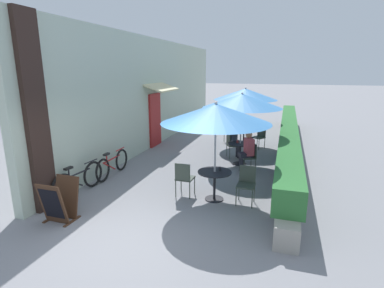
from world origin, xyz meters
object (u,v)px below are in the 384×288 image
(patio_table_mid, at_px, (240,149))
(seated_patron_mid_left, at_px, (234,139))
(coffee_cup_mid, at_px, (237,141))
(coffee_cup_far, at_px, (248,127))
(coffee_cup_near, at_px, (220,169))
(cafe_chair_far_left, at_px, (260,135))
(cafe_chair_near_right, at_px, (246,182))
(bicycle_second, at_px, (112,164))
(patio_table_near, at_px, (215,179))
(cafe_chair_near_left, at_px, (184,177))
(menu_board, at_px, (60,201))
(patio_umbrella_near, at_px, (216,114))
(cafe_chair_mid_left, at_px, (231,144))
(cafe_chair_far_right, at_px, (229,130))
(seated_patron_mid_right, at_px, (247,150))
(patio_umbrella_far, at_px, (245,94))
(cafe_chair_mid_right, at_px, (250,155))
(patio_table_far, at_px, (244,133))
(patio_umbrella_mid, at_px, (242,101))

(patio_table_mid, bearing_deg, seated_patron_mid_left, 114.22)
(patio_table_mid, distance_m, coffee_cup_mid, 0.25)
(coffee_cup_mid, distance_m, coffee_cup_far, 2.51)
(coffee_cup_near, xyz_separation_m, cafe_chair_far_left, (0.48, 5.06, -0.23))
(cafe_chair_near_right, relative_size, bicycle_second, 0.51)
(patio_table_near, distance_m, bicycle_second, 3.29)
(cafe_chair_near_left, relative_size, patio_table_mid, 1.09)
(cafe_chair_near_left, height_order, coffee_cup_mid, cafe_chair_near_left)
(patio_table_mid, height_order, coffee_cup_mid, coffee_cup_mid)
(coffee_cup_far, height_order, menu_board, menu_board)
(coffee_cup_far, relative_size, bicycle_second, 0.05)
(seated_patron_mid_left, distance_m, coffee_cup_far, 1.89)
(coffee_cup_mid, height_order, menu_board, menu_board)
(bicycle_second, bearing_deg, coffee_cup_mid, 33.24)
(patio_umbrella_near, bearing_deg, cafe_chair_near_right, 4.17)
(cafe_chair_near_left, relative_size, menu_board, 0.99)
(patio_umbrella_near, height_order, bicycle_second, patio_umbrella_near)
(cafe_chair_mid_left, height_order, coffee_cup_far, cafe_chair_mid_left)
(coffee_cup_far, distance_m, menu_board, 7.94)
(coffee_cup_near, bearing_deg, patio_umbrella_near, -137.30)
(patio_table_near, xyz_separation_m, coffee_cup_near, (0.11, 0.10, 0.23))
(cafe_chair_near_right, relative_size, patio_table_mid, 1.09)
(patio_table_near, distance_m, cafe_chair_mid_left, 3.56)
(cafe_chair_mid_left, xyz_separation_m, cafe_chair_far_left, (0.83, 1.61, 0.00))
(cafe_chair_far_right, xyz_separation_m, bicycle_second, (-2.47, -5.10, -0.17))
(cafe_chair_near_right, distance_m, seated_patron_mid_right, 2.22)
(patio_table_mid, bearing_deg, coffee_cup_near, -91.13)
(cafe_chair_near_right, xyz_separation_m, seated_patron_mid_right, (-0.28, 2.20, 0.17))
(coffee_cup_near, bearing_deg, bicycle_second, 169.32)
(seated_patron_mid_left, xyz_separation_m, patio_umbrella_far, (0.07, 1.89, 1.38))
(cafe_chair_mid_right, bearing_deg, cafe_chair_near_left, 124.09)
(cafe_chair_far_right, bearing_deg, coffee_cup_mid, -41.85)
(patio_table_far, height_order, cafe_chair_far_left, cafe_chair_far_left)
(patio_umbrella_mid, xyz_separation_m, cafe_chair_far_left, (0.43, 2.23, -1.55))
(patio_table_far, bearing_deg, patio_table_near, -89.20)
(cafe_chair_near_left, relative_size, patio_umbrella_far, 0.35)
(cafe_chair_far_right, bearing_deg, cafe_chair_mid_left, -45.12)
(seated_patron_mid_right, height_order, patio_umbrella_far, patio_umbrella_far)
(cafe_chair_near_right, xyz_separation_m, coffee_cup_mid, (-0.68, 2.91, 0.23))
(patio_table_near, relative_size, cafe_chair_far_left, 0.92)
(seated_patron_mid_right, bearing_deg, cafe_chair_far_right, -8.33)
(coffee_cup_near, height_order, seated_patron_mid_left, seated_patron_mid_left)
(patio_table_near, bearing_deg, seated_patron_mid_right, 78.35)
(patio_table_far, bearing_deg, cafe_chair_far_right, 153.39)
(cafe_chair_near_left, distance_m, cafe_chair_mid_left, 3.64)
(seated_patron_mid_right, xyz_separation_m, cafe_chair_far_left, (0.12, 2.91, -0.17))
(patio_umbrella_mid, height_order, cafe_chair_far_right, patio_umbrella_mid)
(seated_patron_mid_left, height_order, cafe_chair_far_left, seated_patron_mid_left)
(seated_patron_mid_left, height_order, cafe_chair_mid_right, seated_patron_mid_left)
(patio_umbrella_mid, height_order, patio_umbrella_far, same)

